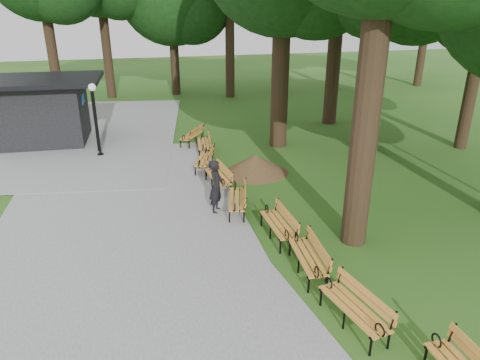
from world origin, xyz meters
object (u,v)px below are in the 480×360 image
object	(u,v)px
lamp_post	(94,105)
bench_4	(237,199)
dirt_mound	(255,164)
kiosk	(43,111)
bench_2	(308,257)
bench_1	(354,308)
bench_8	(192,135)
bench_7	(203,144)
person	(216,187)
bench_6	(204,159)
bench_5	(218,177)
bench_3	(278,224)

from	to	relation	value
lamp_post	bench_4	xyz separation A→B (m)	(4.39, -7.10, -1.85)
dirt_mound	kiosk	bearing A→B (deg)	141.32
bench_2	bench_1	bearing A→B (deg)	9.38
bench_8	dirt_mound	bearing A→B (deg)	54.42
kiosk	bench_2	size ratio (longest dim) A/B	2.63
bench_7	kiosk	bearing A→B (deg)	-109.69
dirt_mound	bench_1	xyz separation A→B (m)	(-0.68, -9.00, 0.05)
person	bench_6	bearing A→B (deg)	22.49
bench_4	bench_7	world-z (taller)	same
lamp_post	bench_8	bearing A→B (deg)	8.66
bench_2	bench_8	size ratio (longest dim) A/B	1.00
bench_4	bench_7	bearing A→B (deg)	-165.68
dirt_mound	bench_5	bearing A→B (deg)	-149.00
lamp_post	bench_3	distance (m)	10.55
dirt_mound	bench_1	size ratio (longest dim) A/B	1.22
bench_6	bench_8	xyz separation A→B (m)	(0.11, 3.59, 0.00)
kiosk	bench_8	distance (m)	7.24
kiosk	bench_6	distance (m)	8.94
kiosk	bench_8	xyz separation A→B (m)	(6.79, -2.23, -1.12)
bench_1	bench_3	world-z (taller)	same
bench_1	bench_3	size ratio (longest dim) A/B	1.00
bench_2	bench_6	distance (m)	8.00
lamp_post	dirt_mound	size ratio (longest dim) A/B	1.38
bench_2	bench_5	xyz separation A→B (m)	(-0.95, 5.88, 0.00)
lamp_post	dirt_mound	xyz separation A→B (m)	(5.98, -3.95, -1.90)
bench_7	person	bearing A→B (deg)	1.14
bench_2	bench_7	size ratio (longest dim) A/B	1.00
person	bench_5	distance (m)	2.03
bench_3	bench_7	xyz separation A→B (m)	(-0.56, 8.21, 0.00)
kiosk	bench_4	bearing A→B (deg)	-51.69
bench_1	bench_5	distance (m)	8.02
kiosk	bench_6	xyz separation A→B (m)	(6.68, -5.83, -1.12)
lamp_post	bench_2	bearing A→B (deg)	-64.52
bench_4	bench_5	size ratio (longest dim) A/B	1.00
bench_5	bench_6	size ratio (longest dim) A/B	1.00
bench_3	bench_7	size ratio (longest dim) A/B	1.00
bench_1	bench_8	world-z (taller)	same
bench_5	bench_8	xyz separation A→B (m)	(0.01, 5.65, 0.00)
bench_3	bench_7	bearing A→B (deg)	-176.11
dirt_mound	lamp_post	bearing A→B (deg)	146.57
bench_4	bench_5	bearing A→B (deg)	-160.23
bench_4	bench_6	world-z (taller)	same
bench_4	person	bearing A→B (deg)	-90.00
lamp_post	bench_8	world-z (taller)	lamp_post
lamp_post	dirt_mound	bearing A→B (deg)	-33.43
bench_1	bench_3	bearing A→B (deg)	174.22
bench_2	bench_8	xyz separation A→B (m)	(-0.94, 11.53, 0.00)
lamp_post	bench_5	xyz separation A→B (m)	(4.23, -5.00, -1.85)
bench_3	bench_5	world-z (taller)	same
bench_2	bench_4	size ratio (longest dim) A/B	1.00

